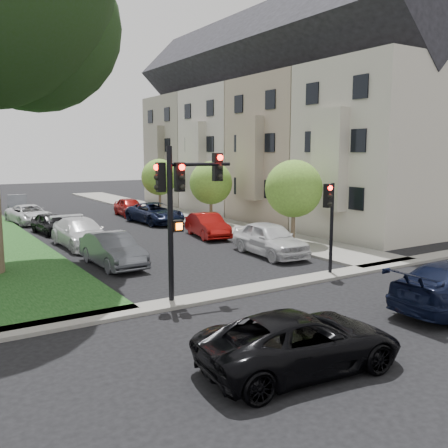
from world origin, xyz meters
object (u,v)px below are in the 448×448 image
small_tree_b (211,183)px  car_parked_2 (155,213)px  car_parked_5 (113,250)px  traffic_signal_secondary (330,212)px  small_tree_c (159,177)px  traffic_signal_main (181,196)px  car_parked_7 (51,223)px  car_parked_9 (17,203)px  car_parked_6 (81,233)px  car_parked_3 (130,207)px  car_cross_near (301,341)px  car_parked_1 (208,225)px  small_tree_a (294,189)px  car_parked_8 (29,214)px  car_parked_0 (270,239)px

small_tree_b → car_parked_2: bearing=133.5°
car_parked_5 → traffic_signal_secondary: bearing=-44.7°
small_tree_c → traffic_signal_main: traffic_signal_main is taller
traffic_signal_secondary → car_parked_7: bearing=112.8°
car_parked_9 → car_parked_6: bearing=-80.3°
car_parked_3 → car_parked_5: (-6.99, -15.66, 0.02)m
car_parked_5 → car_parked_6: car_parked_6 is taller
car_parked_3 → car_parked_6: 12.57m
small_tree_b → car_parked_3: bearing=110.1°
car_cross_near → car_parked_3: car_parked_3 is taller
car_parked_1 → car_parked_7: 9.61m
traffic_signal_secondary → car_parked_6: traffic_signal_secondary is taller
small_tree_a → car_parked_6: bearing=150.1°
small_tree_b → traffic_signal_secondary: (-3.03, -14.29, -0.27)m
car_cross_near → car_parked_8: bearing=6.6°
car_parked_5 → small_tree_b: bearing=37.5°
car_parked_0 → car_parked_6: size_ratio=0.92×
traffic_signal_main → car_parked_7: traffic_signal_main is taller
small_tree_b → car_parked_9: size_ratio=1.01×
traffic_signal_main → car_parked_5: 6.77m
traffic_signal_main → car_parked_3: (6.82, 21.82, -2.83)m
traffic_signal_main → car_parked_9: traffic_signal_main is taller
traffic_signal_secondary → car_parked_2: bearing=89.1°
small_tree_a → car_parked_1: size_ratio=1.08×
car_parked_3 → car_parked_8: size_ratio=0.89×
traffic_signal_secondary → car_parked_3: size_ratio=0.90×
small_tree_c → car_parked_6: (-9.64, -11.02, -2.16)m
small_tree_c → car_parked_1: bearing=-101.9°
traffic_signal_secondary → car_parked_3: traffic_signal_secondary is taller
small_tree_b → traffic_signal_main: traffic_signal_main is taller
car_parked_3 → car_parked_2: bearing=-85.8°
car_cross_near → car_parked_2: bearing=-11.0°
traffic_signal_secondary → car_parked_6: 13.25m
car_parked_5 → car_parked_7: 10.33m
traffic_signal_secondary → car_parked_5: size_ratio=0.84×
car_parked_5 → car_parked_9: 23.10m
car_parked_2 → car_parked_9: bearing=115.0°
small_tree_c → car_parked_3: (-2.77, -0.49, -2.20)m
traffic_signal_main → car_parked_9: (-0.02, 29.26, -2.83)m
small_tree_c → car_parked_5: small_tree_c is taller
traffic_signal_main → small_tree_c: bearing=66.7°
car_parked_8 → car_parked_3: bearing=-6.4°
small_tree_b → small_tree_c: 8.06m
small_tree_a → traffic_signal_secondary: small_tree_a is taller
traffic_signal_main → car_parked_9: size_ratio=1.20×
small_tree_c → car_parked_8: 10.43m
traffic_signal_secondary → traffic_signal_main: bearing=179.6°
car_parked_3 → car_parked_7: size_ratio=1.11×
small_tree_a → traffic_signal_main: bearing=-149.1°
car_cross_near → car_parked_1: bearing=-17.9°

